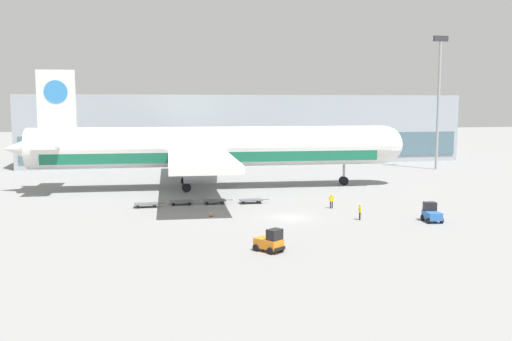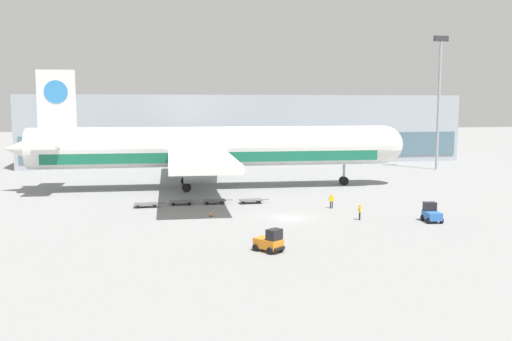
{
  "view_description": "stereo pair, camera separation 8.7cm",
  "coord_description": "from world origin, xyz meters",
  "px_view_note": "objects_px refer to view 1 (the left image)",
  "views": [
    {
      "loc": [
        -16.54,
        -58.95,
        12.51
      ],
      "look_at": [
        -1.51,
        10.55,
        4.0
      ],
      "focal_mm": 40.0,
      "sensor_mm": 36.0,
      "label": 1
    },
    {
      "loc": [
        -16.46,
        -58.97,
        12.51
      ],
      "look_at": [
        -1.51,
        10.55,
        4.0
      ],
      "focal_mm": 40.0,
      "sensor_mm": 36.0,
      "label": 2
    }
  ],
  "objects_px": {
    "airplane_main": "(208,148)",
    "ground_crew_far": "(360,211)",
    "baggage_dolly_third": "(214,201)",
    "ground_crew_near": "(331,200)",
    "baggage_tug_foreground": "(270,241)",
    "baggage_dolly_lead": "(146,204)",
    "baggage_dolly_trail": "(251,200)",
    "baggage_tug_mid": "(431,213)",
    "baggage_dolly_second": "(181,202)",
    "light_mast": "(439,93)",
    "traffic_cone_near": "(211,214)"
  },
  "relations": [
    {
      "from": "baggage_dolly_lead",
      "to": "baggage_dolly_trail",
      "type": "distance_m",
      "value": 12.87
    },
    {
      "from": "airplane_main",
      "to": "light_mast",
      "type": "bearing_deg",
      "value": 21.22
    },
    {
      "from": "baggage_tug_foreground",
      "to": "ground_crew_near",
      "type": "bearing_deg",
      "value": 110.74
    },
    {
      "from": "baggage_dolly_second",
      "to": "baggage_dolly_third",
      "type": "xyz_separation_m",
      "value": [
        4.08,
        -0.22,
        0.0
      ]
    },
    {
      "from": "airplane_main",
      "to": "baggage_dolly_lead",
      "type": "xyz_separation_m",
      "value": [
        -9.37,
        -13.8,
        -5.45
      ]
    },
    {
      "from": "baggage_dolly_second",
      "to": "baggage_dolly_trail",
      "type": "relative_size",
      "value": 1.0
    },
    {
      "from": "airplane_main",
      "to": "baggage_dolly_second",
      "type": "distance_m",
      "value": 14.95
    },
    {
      "from": "light_mast",
      "to": "ground_crew_far",
      "type": "xyz_separation_m",
      "value": [
        -32.03,
        -40.53,
        -13.15
      ]
    },
    {
      "from": "baggage_tug_mid",
      "to": "baggage_dolly_third",
      "type": "height_order",
      "value": "baggage_tug_mid"
    },
    {
      "from": "airplane_main",
      "to": "ground_crew_far",
      "type": "distance_m",
      "value": 29.54
    },
    {
      "from": "baggage_dolly_trail",
      "to": "ground_crew_far",
      "type": "xyz_separation_m",
      "value": [
        9.33,
        -12.38,
        0.63
      ]
    },
    {
      "from": "baggage_tug_mid",
      "to": "baggage_dolly_second",
      "type": "height_order",
      "value": "baggage_tug_mid"
    },
    {
      "from": "ground_crew_near",
      "to": "ground_crew_far",
      "type": "distance_m",
      "value": 7.05
    },
    {
      "from": "ground_crew_near",
      "to": "light_mast",
      "type": "bearing_deg",
      "value": -121.43
    },
    {
      "from": "baggage_tug_foreground",
      "to": "baggage_dolly_trail",
      "type": "xyz_separation_m",
      "value": [
        3.13,
        23.06,
        -0.49
      ]
    },
    {
      "from": "baggage_dolly_second",
      "to": "traffic_cone_near",
      "type": "xyz_separation_m",
      "value": [
        2.56,
        -8.04,
        -0.08
      ]
    },
    {
      "from": "baggage_tug_foreground",
      "to": "ground_crew_near",
      "type": "relative_size",
      "value": 1.61
    },
    {
      "from": "baggage_dolly_third",
      "to": "ground_crew_far",
      "type": "height_order",
      "value": "ground_crew_far"
    },
    {
      "from": "baggage_tug_foreground",
      "to": "baggage_dolly_second",
      "type": "relative_size",
      "value": 0.76
    },
    {
      "from": "baggage_dolly_trail",
      "to": "traffic_cone_near",
      "type": "xyz_separation_m",
      "value": [
        -6.04,
        -7.19,
        -0.08
      ]
    },
    {
      "from": "airplane_main",
      "to": "traffic_cone_near",
      "type": "distance_m",
      "value": 21.85
    },
    {
      "from": "baggage_dolly_second",
      "to": "ground_crew_near",
      "type": "bearing_deg",
      "value": -19.77
    },
    {
      "from": "baggage_tug_foreground",
      "to": "baggage_dolly_third",
      "type": "relative_size",
      "value": 0.76
    },
    {
      "from": "baggage_dolly_lead",
      "to": "ground_crew_far",
      "type": "relative_size",
      "value": 2.14
    },
    {
      "from": "baggage_dolly_lead",
      "to": "ground_crew_far",
      "type": "bearing_deg",
      "value": -29.09
    },
    {
      "from": "baggage_dolly_second",
      "to": "baggage_dolly_third",
      "type": "height_order",
      "value": "same"
    },
    {
      "from": "ground_crew_far",
      "to": "traffic_cone_near",
      "type": "relative_size",
      "value": 2.74
    },
    {
      "from": "light_mast",
      "to": "baggage_dolly_trail",
      "type": "bearing_deg",
      "value": -145.76
    },
    {
      "from": "baggage_dolly_third",
      "to": "baggage_dolly_trail",
      "type": "distance_m",
      "value": 4.56
    },
    {
      "from": "light_mast",
      "to": "ground_crew_far",
      "type": "bearing_deg",
      "value": -128.32
    },
    {
      "from": "baggage_tug_foreground",
      "to": "baggage_dolly_lead",
      "type": "distance_m",
      "value": 25.03
    },
    {
      "from": "baggage_dolly_lead",
      "to": "baggage_dolly_third",
      "type": "bearing_deg",
      "value": 4.38
    },
    {
      "from": "baggage_dolly_third",
      "to": "traffic_cone_near",
      "type": "distance_m",
      "value": 7.96
    },
    {
      "from": "baggage_dolly_third",
      "to": "baggage_dolly_trail",
      "type": "bearing_deg",
      "value": -7.82
    },
    {
      "from": "baggage_dolly_second",
      "to": "baggage_tug_mid",
      "type": "bearing_deg",
      "value": -31.97
    },
    {
      "from": "baggage_dolly_third",
      "to": "baggage_dolly_lead",
      "type": "bearing_deg",
      "value": -175.62
    },
    {
      "from": "baggage_dolly_trail",
      "to": "baggage_dolly_third",
      "type": "bearing_deg",
      "value": 172.18
    },
    {
      "from": "ground_crew_far",
      "to": "airplane_main",
      "type": "bearing_deg",
      "value": 39.27
    },
    {
      "from": "light_mast",
      "to": "traffic_cone_near",
      "type": "height_order",
      "value": "light_mast"
    },
    {
      "from": "light_mast",
      "to": "ground_crew_near",
      "type": "xyz_separation_m",
      "value": [
        -32.73,
        -33.51,
        -13.14
      ]
    },
    {
      "from": "baggage_tug_mid",
      "to": "ground_crew_far",
      "type": "bearing_deg",
      "value": 77.38
    },
    {
      "from": "baggage_dolly_second",
      "to": "ground_crew_near",
      "type": "height_order",
      "value": "ground_crew_near"
    },
    {
      "from": "ground_crew_far",
      "to": "baggage_dolly_trail",
      "type": "bearing_deg",
      "value": 50.16
    },
    {
      "from": "baggage_dolly_third",
      "to": "baggage_dolly_second",
      "type": "bearing_deg",
      "value": 176.97
    },
    {
      "from": "baggage_dolly_third",
      "to": "airplane_main",
      "type": "bearing_deg",
      "value": 85.61
    },
    {
      "from": "airplane_main",
      "to": "ground_crew_near",
      "type": "xyz_separation_m",
      "value": [
        12.13,
        -19.16,
        -4.81
      ]
    },
    {
      "from": "baggage_dolly_third",
      "to": "ground_crew_near",
      "type": "xyz_separation_m",
      "value": [
        13.15,
        -5.99,
        0.64
      ]
    },
    {
      "from": "baggage_tug_foreground",
      "to": "baggage_dolly_lead",
      "type": "relative_size",
      "value": 0.76
    },
    {
      "from": "baggage_dolly_trail",
      "to": "baggage_dolly_second",
      "type": "bearing_deg",
      "value": 174.44
    },
    {
      "from": "baggage_dolly_lead",
      "to": "ground_crew_near",
      "type": "xyz_separation_m",
      "value": [
        21.5,
        -5.36,
        0.64
      ]
    }
  ]
}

